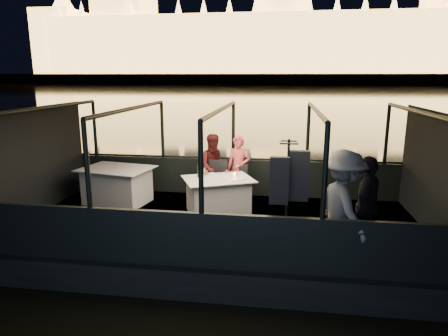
# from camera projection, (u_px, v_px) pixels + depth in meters

# --- Properties ---
(river_water) EXTENTS (500.00, 500.00, 0.00)m
(river_water) POSITION_uv_depth(u_px,v_px,m) (277.00, 92.00, 85.44)
(river_water) COLOR black
(river_water) RESTS_ON ground
(boat_hull) EXTENTS (8.60, 4.40, 1.00)m
(boat_hull) POSITION_uv_depth(u_px,v_px,m) (221.00, 245.00, 8.32)
(boat_hull) COLOR black
(boat_hull) RESTS_ON river_water
(boat_deck) EXTENTS (8.00, 4.00, 0.04)m
(boat_deck) POSITION_uv_depth(u_px,v_px,m) (221.00, 223.00, 8.21)
(boat_deck) COLOR black
(boat_deck) RESTS_ON boat_hull
(gunwale_port) EXTENTS (8.00, 0.08, 0.90)m
(gunwale_port) POSITION_uv_depth(u_px,v_px,m) (233.00, 177.00, 10.03)
(gunwale_port) COLOR black
(gunwale_port) RESTS_ON boat_deck
(gunwale_starboard) EXTENTS (8.00, 0.08, 0.90)m
(gunwale_starboard) POSITION_uv_depth(u_px,v_px,m) (202.00, 240.00, 6.17)
(gunwale_starboard) COLOR black
(gunwale_starboard) RESTS_ON boat_deck
(cabin_glass_port) EXTENTS (8.00, 0.02, 1.40)m
(cabin_glass_port) POSITION_uv_depth(u_px,v_px,m) (233.00, 132.00, 9.77)
(cabin_glass_port) COLOR #99B2B2
(cabin_glass_port) RESTS_ON gunwale_port
(cabin_glass_starboard) EXTENTS (8.00, 0.02, 1.40)m
(cabin_glass_starboard) POSITION_uv_depth(u_px,v_px,m) (201.00, 168.00, 5.91)
(cabin_glass_starboard) COLOR #99B2B2
(cabin_glass_starboard) RESTS_ON gunwale_starboard
(cabin_roof_glass) EXTENTS (8.00, 4.00, 0.02)m
(cabin_roof_glass) POSITION_uv_depth(u_px,v_px,m) (221.00, 110.00, 7.68)
(cabin_roof_glass) COLOR #99B2B2
(cabin_roof_glass) RESTS_ON boat_deck
(end_wall_fore) EXTENTS (0.02, 4.00, 2.30)m
(end_wall_fore) POSITION_uv_depth(u_px,v_px,m) (36.00, 162.00, 8.50)
(end_wall_fore) COLOR black
(end_wall_fore) RESTS_ON boat_deck
(end_wall_aft) EXTENTS (0.02, 4.00, 2.30)m
(end_wall_aft) POSITION_uv_depth(u_px,v_px,m) (434.00, 175.00, 7.39)
(end_wall_aft) COLOR black
(end_wall_aft) RESTS_ON boat_deck
(canopy_ribs) EXTENTS (8.00, 4.00, 2.30)m
(canopy_ribs) POSITION_uv_depth(u_px,v_px,m) (221.00, 168.00, 7.94)
(canopy_ribs) COLOR black
(canopy_ribs) RESTS_ON boat_deck
(embankment) EXTENTS (400.00, 140.00, 6.00)m
(embankment) POSITION_uv_depth(u_px,v_px,m) (281.00, 80.00, 210.53)
(embankment) COLOR #423D33
(embankment) RESTS_ON ground
(parliament_building) EXTENTS (220.00, 32.00, 60.00)m
(parliament_building) POSITION_uv_depth(u_px,v_px,m) (282.00, 14.00, 170.44)
(parliament_building) COLOR #F2D18C
(parliament_building) RESTS_ON embankment
(dining_table_central) EXTENTS (1.76, 1.56, 0.77)m
(dining_table_central) POSITION_uv_depth(u_px,v_px,m) (218.00, 195.00, 8.71)
(dining_table_central) COLOR silver
(dining_table_central) RESTS_ON boat_deck
(dining_table_aft) EXTENTS (1.78, 1.43, 0.84)m
(dining_table_aft) POSITION_uv_depth(u_px,v_px,m) (117.00, 187.00, 9.38)
(dining_table_aft) COLOR silver
(dining_table_aft) RESTS_ON boat_deck
(chair_port_left) EXTENTS (0.52, 0.52, 0.98)m
(chair_port_left) POSITION_uv_depth(u_px,v_px,m) (217.00, 185.00, 9.33)
(chair_port_left) COLOR black
(chair_port_left) RESTS_ON boat_deck
(chair_port_right) EXTENTS (0.55, 0.55, 0.91)m
(chair_port_right) POSITION_uv_depth(u_px,v_px,m) (239.00, 185.00, 9.28)
(chair_port_right) COLOR black
(chair_port_right) RESTS_ON boat_deck
(coat_stand) EXTENTS (0.68, 0.62, 1.97)m
(coat_stand) POSITION_uv_depth(u_px,v_px,m) (287.00, 204.00, 6.47)
(coat_stand) COLOR black
(coat_stand) RESTS_ON boat_deck
(person_woman_coral) EXTENTS (0.64, 0.50, 1.57)m
(person_woman_coral) POSITION_uv_depth(u_px,v_px,m) (238.00, 170.00, 9.48)
(person_woman_coral) COLOR #E15152
(person_woman_coral) RESTS_ON boat_deck
(person_man_maroon) EXTENTS (0.91, 0.81, 1.59)m
(person_man_maroon) POSITION_uv_depth(u_px,v_px,m) (215.00, 169.00, 9.61)
(person_man_maroon) COLOR #431214
(person_man_maroon) RESTS_ON boat_deck
(passenger_stripe) EXTENTS (1.05, 1.35, 1.85)m
(passenger_stripe) POSITION_uv_depth(u_px,v_px,m) (343.00, 212.00, 6.25)
(passenger_stripe) COLOR white
(passenger_stripe) RESTS_ON boat_deck
(passenger_dark) EXTENTS (0.80, 1.08, 1.69)m
(passenger_dark) POSITION_uv_depth(u_px,v_px,m) (367.00, 206.00, 6.55)
(passenger_dark) COLOR black
(passenger_dark) RESTS_ON boat_deck
(wine_bottle) EXTENTS (0.09, 0.09, 0.33)m
(wine_bottle) POSITION_uv_depth(u_px,v_px,m) (199.00, 170.00, 8.72)
(wine_bottle) COLOR #13361B
(wine_bottle) RESTS_ON dining_table_central
(bread_basket) EXTENTS (0.23, 0.23, 0.08)m
(bread_basket) POSITION_uv_depth(u_px,v_px,m) (203.00, 173.00, 8.98)
(bread_basket) COLOR brown
(bread_basket) RESTS_ON dining_table_central
(amber_candle) EXTENTS (0.06, 0.06, 0.08)m
(amber_candle) POSITION_uv_depth(u_px,v_px,m) (234.00, 175.00, 8.78)
(amber_candle) COLOR orange
(amber_candle) RESTS_ON dining_table_central
(plate_near) EXTENTS (0.35, 0.35, 0.02)m
(plate_near) POSITION_uv_depth(u_px,v_px,m) (239.00, 179.00, 8.53)
(plate_near) COLOR silver
(plate_near) RESTS_ON dining_table_central
(plate_far) EXTENTS (0.31, 0.31, 0.02)m
(plate_far) POSITION_uv_depth(u_px,v_px,m) (212.00, 174.00, 8.98)
(plate_far) COLOR white
(plate_far) RESTS_ON dining_table_central
(wine_glass_white) EXTENTS (0.09, 0.09, 0.21)m
(wine_glass_white) POSITION_uv_depth(u_px,v_px,m) (204.00, 173.00, 8.73)
(wine_glass_white) COLOR silver
(wine_glass_white) RESTS_ON dining_table_central
(wine_glass_red) EXTENTS (0.07, 0.07, 0.19)m
(wine_glass_red) POSITION_uv_depth(u_px,v_px,m) (237.00, 170.00, 8.95)
(wine_glass_red) COLOR white
(wine_glass_red) RESTS_ON dining_table_central
(wine_glass_empty) EXTENTS (0.07, 0.07, 0.18)m
(wine_glass_empty) POSITION_uv_depth(u_px,v_px,m) (226.00, 174.00, 8.63)
(wine_glass_empty) COLOR silver
(wine_glass_empty) RESTS_ON dining_table_central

